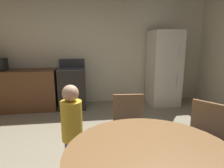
{
  "coord_description": "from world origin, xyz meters",
  "views": [
    {
      "loc": [
        -0.14,
        -1.95,
        1.52
      ],
      "look_at": [
        0.29,
        0.94,
        0.86
      ],
      "focal_mm": 31.01,
      "sensor_mm": 36.0,
      "label": 1
    }
  ],
  "objects_px": {
    "oven_range": "(72,88)",
    "person_child": "(72,132)",
    "chair_northeast": "(203,137)",
    "chair_north": "(129,126)",
    "refrigerator": "(164,68)"
  },
  "relations": [
    {
      "from": "oven_range",
      "to": "person_child",
      "type": "xyz_separation_m",
      "value": [
        0.13,
        -2.51,
        0.11
      ]
    },
    {
      "from": "chair_northeast",
      "to": "chair_north",
      "type": "bearing_deg",
      "value": -65.61
    },
    {
      "from": "person_child",
      "to": "chair_northeast",
      "type": "bearing_deg",
      "value": 45.57
    },
    {
      "from": "refrigerator",
      "to": "person_child",
      "type": "distance_m",
      "value": 3.21
    },
    {
      "from": "refrigerator",
      "to": "person_child",
      "type": "bearing_deg",
      "value": -129.77
    },
    {
      "from": "oven_range",
      "to": "chair_north",
      "type": "xyz_separation_m",
      "value": [
        0.8,
        -2.28,
        0.03
      ]
    },
    {
      "from": "chair_north",
      "to": "person_child",
      "type": "distance_m",
      "value": 0.71
    },
    {
      "from": "chair_northeast",
      "to": "refrigerator",
      "type": "bearing_deg",
      "value": -140.28
    },
    {
      "from": "chair_northeast",
      "to": "person_child",
      "type": "relative_size",
      "value": 0.8
    },
    {
      "from": "oven_range",
      "to": "refrigerator",
      "type": "height_order",
      "value": "refrigerator"
    },
    {
      "from": "refrigerator",
      "to": "chair_northeast",
      "type": "xyz_separation_m",
      "value": [
        -0.65,
        -2.63,
        -0.38
      ]
    },
    {
      "from": "oven_range",
      "to": "person_child",
      "type": "distance_m",
      "value": 2.51
    },
    {
      "from": "chair_north",
      "to": "person_child",
      "type": "height_order",
      "value": "person_child"
    },
    {
      "from": "refrigerator",
      "to": "chair_northeast",
      "type": "height_order",
      "value": "refrigerator"
    },
    {
      "from": "oven_range",
      "to": "person_child",
      "type": "height_order",
      "value": "oven_range"
    }
  ]
}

